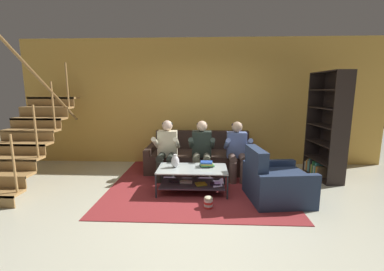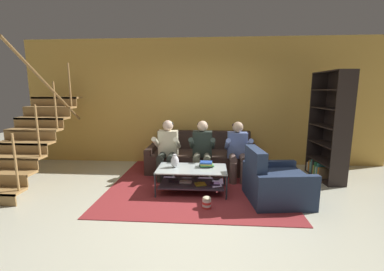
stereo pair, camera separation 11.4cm
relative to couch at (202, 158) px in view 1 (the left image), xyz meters
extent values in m
plane|color=beige|center=(-0.04, -1.85, -0.27)|extent=(16.80, 16.80, 0.00)
cube|color=gold|center=(-0.04, 0.61, 1.18)|extent=(8.40, 0.12, 2.90)
cube|color=#AF824A|center=(-3.27, -1.60, 0.11)|extent=(1.03, 0.28, 0.04)
cube|color=#AF824A|center=(-3.27, -1.32, 0.30)|extent=(1.03, 0.28, 0.04)
cube|color=olive|center=(-3.27, -1.45, 0.23)|extent=(1.03, 0.02, 0.20)
cube|color=#AF824A|center=(-3.27, -1.04, 0.50)|extent=(1.03, 0.28, 0.04)
cube|color=olive|center=(-3.27, -1.17, 0.42)|extent=(1.03, 0.02, 0.20)
cube|color=#AF824A|center=(-3.27, -0.75, 0.70)|extent=(1.03, 0.28, 0.04)
cube|color=olive|center=(-3.27, -0.88, 0.62)|extent=(1.03, 0.02, 0.20)
cube|color=#AF824A|center=(-3.27, -0.47, 0.90)|extent=(1.03, 0.28, 0.04)
cube|color=olive|center=(-3.27, -0.60, 0.82)|extent=(1.03, 0.02, 0.20)
cube|color=#AF824A|center=(-3.27, -0.18, 1.10)|extent=(1.03, 0.28, 0.04)
cube|color=olive|center=(-3.27, -0.31, 1.02)|extent=(1.03, 0.02, 0.20)
cube|color=#AF824A|center=(-3.27, 0.10, 1.30)|extent=(1.03, 0.28, 0.04)
cube|color=olive|center=(-3.27, -0.03, 1.22)|extent=(1.03, 0.02, 0.20)
cylinder|color=#AF824A|center=(-2.80, -1.89, 0.38)|extent=(0.04, 0.04, 0.90)
cylinder|color=#AF824A|center=(-2.80, -1.32, 0.77)|extent=(0.04, 0.04, 0.90)
cylinder|color=#AF824A|center=(-2.80, -0.75, 1.17)|extent=(0.04, 0.04, 0.90)
cylinder|color=#AF824A|center=(-2.80, -0.18, 1.57)|extent=(0.04, 0.04, 0.90)
cylinder|color=olive|center=(-2.80, -0.89, 1.52)|extent=(0.05, 2.02, 1.43)
cube|color=#3C2B25|center=(0.00, -0.05, -0.06)|extent=(2.10, 0.94, 0.41)
cube|color=#33251F|center=(0.00, 0.33, 0.35)|extent=(2.10, 0.18, 0.41)
cube|color=#3C2B25|center=(-1.12, -0.05, 0.00)|extent=(0.13, 0.94, 0.53)
cube|color=#3C2B25|center=(1.12, -0.05, 0.00)|extent=(0.13, 0.94, 0.53)
cylinder|color=#292E28|center=(-0.79, -0.83, -0.06)|extent=(0.14, 0.14, 0.41)
cylinder|color=#292E28|center=(-0.59, -0.83, -0.06)|extent=(0.14, 0.14, 0.41)
cylinder|color=#292E28|center=(-0.79, -0.65, 0.18)|extent=(0.14, 0.42, 0.14)
cylinder|color=#292E28|center=(-0.59, -0.65, 0.18)|extent=(0.14, 0.42, 0.14)
cube|color=beige|center=(-0.69, -0.44, 0.40)|extent=(0.38, 0.22, 0.52)
cylinder|color=beige|center=(-0.89, -0.62, 0.46)|extent=(0.09, 0.49, 0.31)
cylinder|color=beige|center=(-0.49, -0.62, 0.46)|extent=(0.09, 0.49, 0.31)
sphere|color=beige|center=(-0.69, -0.44, 0.77)|extent=(0.21, 0.21, 0.21)
ellipsoid|color=black|center=(-0.69, -0.42, 0.80)|extent=(0.21, 0.21, 0.13)
cylinder|color=#535140|center=(-0.10, -0.83, -0.06)|extent=(0.14, 0.14, 0.41)
cylinder|color=#535140|center=(0.10, -0.83, -0.06)|extent=(0.14, 0.14, 0.41)
cylinder|color=#535140|center=(-0.10, -0.65, 0.18)|extent=(0.14, 0.42, 0.14)
cylinder|color=#535140|center=(0.10, -0.65, 0.18)|extent=(0.14, 0.42, 0.14)
cube|color=#26302A|center=(0.00, -0.44, 0.40)|extent=(0.38, 0.22, 0.52)
cylinder|color=#26302A|center=(-0.20, -0.62, 0.45)|extent=(0.09, 0.49, 0.31)
cylinder|color=#26302A|center=(0.20, -0.62, 0.45)|extent=(0.09, 0.49, 0.31)
sphere|color=beige|center=(0.00, -0.44, 0.77)|extent=(0.21, 0.21, 0.21)
ellipsoid|color=black|center=(0.00, -0.42, 0.79)|extent=(0.21, 0.21, 0.13)
cylinder|color=brown|center=(0.59, -0.83, -0.06)|extent=(0.14, 0.14, 0.41)
cylinder|color=brown|center=(0.79, -0.83, -0.06)|extent=(0.14, 0.14, 0.41)
cylinder|color=brown|center=(0.59, -0.65, 0.18)|extent=(0.14, 0.42, 0.14)
cylinder|color=brown|center=(0.79, -0.65, 0.18)|extent=(0.14, 0.42, 0.14)
cube|color=#5D71A8|center=(0.69, -0.44, 0.39)|extent=(0.38, 0.22, 0.50)
cylinder|color=#5D71A8|center=(0.49, -0.62, 0.45)|extent=(0.09, 0.49, 0.31)
cylinder|color=#5D71A8|center=(0.89, -0.62, 0.45)|extent=(0.09, 0.49, 0.31)
sphere|color=tan|center=(0.69, -0.44, 0.75)|extent=(0.21, 0.21, 0.21)
ellipsoid|color=black|center=(0.69, -0.42, 0.78)|extent=(0.21, 0.21, 0.13)
cube|color=#B7C2BF|center=(-0.15, -1.25, 0.14)|extent=(1.18, 0.65, 0.02)
cube|color=#3E3341|center=(-0.15, -1.25, -0.12)|extent=(1.08, 0.60, 0.02)
cylinder|color=#26333A|center=(-0.73, -1.56, -0.06)|extent=(0.03, 0.03, 0.42)
cylinder|color=#26333A|center=(0.42, -1.56, -0.06)|extent=(0.03, 0.03, 0.42)
cylinder|color=#26333A|center=(-0.73, -0.94, -0.06)|extent=(0.03, 0.03, 0.42)
cylinder|color=#26333A|center=(0.42, -0.94, -0.06)|extent=(0.03, 0.03, 0.42)
cube|color=#2A1F2B|center=(-0.48, -1.19, -0.10)|extent=(0.19, 0.16, 0.02)
cube|color=silver|center=(-0.26, -1.25, -0.10)|extent=(0.21, 0.11, 0.03)
cube|color=gold|center=(0.00, -1.33, -0.10)|extent=(0.21, 0.19, 0.02)
cube|color=#2F1E33|center=(0.24, -1.29, -0.10)|extent=(0.18, 0.14, 0.02)
cube|color=maroon|center=(-0.08, -0.75, -0.27)|extent=(3.10, 3.20, 0.01)
cube|color=#895850|center=(-0.08, -0.75, -0.26)|extent=(1.71, 1.76, 0.00)
ellipsoid|color=silver|center=(-0.45, -1.22, 0.25)|extent=(0.14, 0.14, 0.21)
cylinder|color=silver|center=(-0.45, -1.22, 0.36)|extent=(0.06, 0.06, 0.05)
cube|color=#301C28|center=(0.08, -1.15, 0.16)|extent=(0.24, 0.20, 0.02)
cube|color=#3C9350|center=(0.10, -1.16, 0.18)|extent=(0.26, 0.21, 0.02)
cube|color=#B1B644|center=(0.09, -1.16, 0.21)|extent=(0.20, 0.18, 0.03)
cube|color=#294FB1|center=(0.09, -1.17, 0.23)|extent=(0.21, 0.16, 0.03)
cube|color=black|center=(2.40, 0.10, 0.77)|extent=(0.34, 0.05, 2.09)
cube|color=black|center=(2.47, -0.86, 0.77)|extent=(0.34, 0.05, 2.09)
cube|color=black|center=(2.59, -0.37, 0.77)|extent=(0.09, 0.98, 2.09)
cube|color=black|center=(2.43, -0.38, -0.26)|extent=(0.41, 0.96, 0.02)
cube|color=black|center=(2.43, -0.38, 0.08)|extent=(0.41, 0.96, 0.02)
cube|color=black|center=(2.43, -0.38, 0.42)|extent=(0.41, 0.96, 0.02)
cube|color=black|center=(2.43, -0.38, 0.77)|extent=(0.41, 0.96, 0.02)
cube|color=black|center=(2.43, -0.38, 1.12)|extent=(0.41, 0.96, 0.02)
cube|color=black|center=(2.43, -0.38, 1.47)|extent=(0.41, 0.96, 0.02)
cube|color=black|center=(2.43, -0.38, 1.81)|extent=(0.41, 0.96, 0.02)
cube|color=silver|center=(2.40, 0.05, -0.16)|extent=(0.31, 0.07, 0.19)
cube|color=orange|center=(2.37, 0.00, -0.14)|extent=(0.23, 0.06, 0.23)
cube|color=#92784C|center=(2.40, -0.04, -0.12)|extent=(0.30, 0.05, 0.27)
cube|color=#6AA2B8|center=(2.39, -0.08, -0.14)|extent=(0.27, 0.06, 0.23)
cube|color=teal|center=(2.41, -0.12, -0.10)|extent=(0.30, 0.06, 0.29)
cube|color=#302F31|center=(2.38, -0.17, -0.11)|extent=(0.24, 0.06, 0.28)
cube|color=gold|center=(2.42, -0.22, -0.15)|extent=(0.31, 0.08, 0.19)
cube|color=#2D8546|center=(2.40, -0.28, -0.11)|extent=(0.26, 0.06, 0.28)
cube|color=silver|center=(2.40, -0.32, -0.15)|extent=(0.26, 0.06, 0.20)
cube|color=teal|center=(2.40, -0.38, -0.11)|extent=(0.24, 0.05, 0.28)
cube|color=orange|center=(2.40, -0.42, -0.15)|extent=(0.23, 0.06, 0.21)
cube|color=#967147|center=(2.42, -0.47, -0.14)|extent=(0.27, 0.06, 0.22)
cube|color=#25344F|center=(1.22, -1.52, -0.05)|extent=(0.97, 0.77, 0.44)
cube|color=#25344F|center=(0.85, -1.57, 0.38)|extent=(0.24, 0.68, 0.41)
cube|color=#25344F|center=(1.27, -1.91, 0.00)|extent=(0.90, 0.22, 0.54)
cube|color=#25344F|center=(1.17, -1.14, 0.00)|extent=(0.90, 0.22, 0.54)
cylinder|color=red|center=(0.11, -1.88, -0.25)|extent=(0.13, 0.13, 0.04)
cylinder|color=white|center=(0.11, -1.88, -0.22)|extent=(0.13, 0.13, 0.04)
cylinder|color=red|center=(0.11, -1.88, -0.18)|extent=(0.13, 0.13, 0.04)
cylinder|color=white|center=(0.11, -1.88, -0.14)|extent=(0.13, 0.13, 0.04)
ellipsoid|color=beige|center=(0.11, -1.88, -0.11)|extent=(0.12, 0.12, 0.05)
camera|label=1|loc=(0.04, -5.46, 1.46)|focal=24.00mm
camera|label=2|loc=(0.15, -5.45, 1.46)|focal=24.00mm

